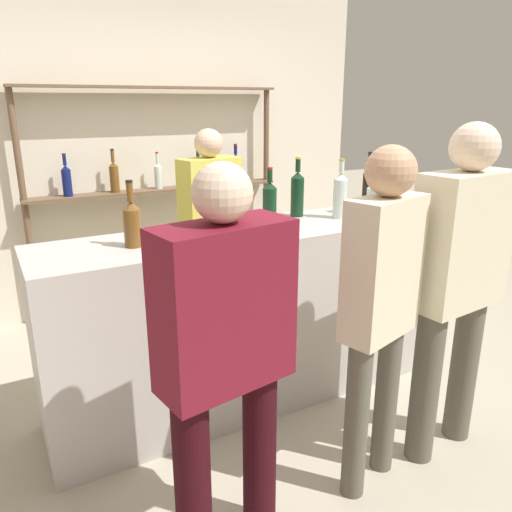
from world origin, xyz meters
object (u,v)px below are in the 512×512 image
object	(u,v)px
counter_bottle_2	(270,201)
counter_bottle_5	(341,195)
counter_bottle_3	(132,222)
customer_center	(381,297)
counter_bottle_1	(372,200)
wine_glass	(343,195)
customer_left	(225,347)
server_behind_counter	(211,219)
counter_bottle_0	(297,193)
customer_right	(458,273)
counter_bottle_4	(369,186)

from	to	relation	value
counter_bottle_2	counter_bottle_5	size ratio (longest dim) A/B	0.91
counter_bottle_2	counter_bottle_3	distance (m)	0.85
counter_bottle_5	customer_center	world-z (taller)	customer_center
counter_bottle_1	counter_bottle_2	bearing A→B (deg)	157.92
counter_bottle_1	wine_glass	xyz separation A→B (m)	(-0.01, 0.26, -0.01)
counter_bottle_1	counter_bottle_3	xyz separation A→B (m)	(-1.42, 0.13, -0.00)
counter_bottle_1	customer_center	size ratio (longest dim) A/B	0.21
customer_left	server_behind_counter	distance (m)	2.01
counter_bottle_0	customer_center	distance (m)	1.14
counter_bottle_5	customer_right	bearing A→B (deg)	-88.93
server_behind_counter	counter_bottle_0	bearing A→B (deg)	6.37
counter_bottle_3	customer_left	distance (m)	0.95
counter_bottle_5	server_behind_counter	bearing A→B (deg)	115.77
counter_bottle_2	customer_left	size ratio (longest dim) A/B	0.21
server_behind_counter	customer_left	bearing A→B (deg)	-34.55
server_behind_counter	customer_right	xyz separation A→B (m)	(0.47, -1.83, 0.06)
counter_bottle_2	counter_bottle_4	xyz separation A→B (m)	(0.81, 0.07, 0.01)
counter_bottle_0	customer_right	distance (m)	1.12
counter_bottle_0	counter_bottle_2	distance (m)	0.26
counter_bottle_2	customer_right	size ratio (longest dim) A/B	0.20
counter_bottle_1	server_behind_counter	size ratio (longest dim) A/B	0.21
counter_bottle_1	counter_bottle_5	size ratio (longest dim) A/B	0.93
counter_bottle_3	wine_glass	xyz separation A→B (m)	(1.41, 0.13, -0.01)
counter_bottle_3	counter_bottle_5	size ratio (longest dim) A/B	0.91
counter_bottle_4	customer_left	xyz separation A→B (m)	(-1.59, -1.09, -0.30)
counter_bottle_0	customer_center	size ratio (longest dim) A/B	0.23
counter_bottle_2	counter_bottle_1	bearing A→B (deg)	-22.08
counter_bottle_0	wine_glass	distance (m)	0.33
counter_bottle_0	counter_bottle_5	world-z (taller)	counter_bottle_0
customer_center	counter_bottle_4	bearing A→B (deg)	-53.84
counter_bottle_5	customer_left	world-z (taller)	customer_left
counter_bottle_3	customer_right	xyz separation A→B (m)	(1.31, -0.89, -0.21)
counter_bottle_0	counter_bottle_3	size ratio (longest dim) A/B	1.11
counter_bottle_1	counter_bottle_3	distance (m)	1.43
counter_bottle_2	counter_bottle_4	bearing A→B (deg)	4.93
counter_bottle_3	server_behind_counter	xyz separation A→B (m)	(0.84, 0.95, -0.27)
counter_bottle_3	customer_left	size ratio (longest dim) A/B	0.21
customer_center	server_behind_counter	xyz separation A→B (m)	(0.02, 1.84, -0.03)
counter_bottle_5	customer_right	world-z (taller)	customer_right
counter_bottle_5	customer_right	size ratio (longest dim) A/B	0.22
counter_bottle_1	counter_bottle_5	bearing A→B (deg)	134.64
counter_bottle_1	counter_bottle_4	size ratio (longest dim) A/B	0.90
counter_bottle_5	counter_bottle_1	bearing A→B (deg)	-45.36
customer_left	server_behind_counter	xyz separation A→B (m)	(0.77, 1.86, 0.01)
counter_bottle_2	counter_bottle_5	world-z (taller)	counter_bottle_5
counter_bottle_3	wine_glass	distance (m)	1.42
counter_bottle_3	counter_bottle_2	bearing A→B (deg)	7.19
counter_bottle_5	customer_left	bearing A→B (deg)	-143.17
counter_bottle_3	customer_center	xyz separation A→B (m)	(0.81, -0.90, -0.23)
counter_bottle_4	customer_center	bearing A→B (deg)	-128.33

